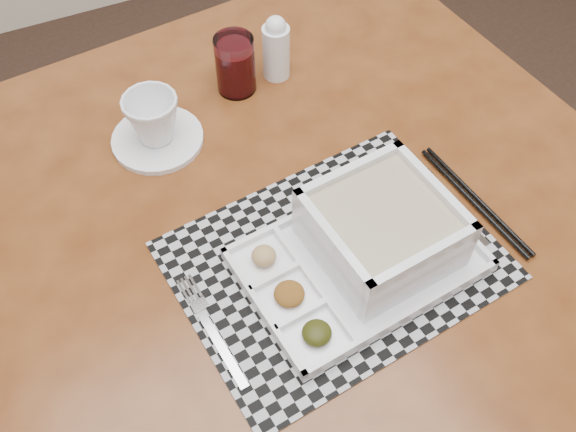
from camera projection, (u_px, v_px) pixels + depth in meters
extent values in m
cube|color=#4C220D|center=(300.00, 213.00, 0.99)|extent=(1.13, 1.13, 0.04)
cylinder|color=#4C220D|center=(5.00, 262.00, 1.39)|extent=(0.05, 0.05, 0.73)
cylinder|color=#4C220D|center=(354.00, 108.00, 1.68)|extent=(0.05, 0.05, 0.73)
cube|color=#4C220D|center=(182.00, 80.00, 1.26)|extent=(0.88, 0.13, 0.08)
cube|color=#4C220D|center=(35.00, 368.00, 0.90)|extent=(0.13, 0.88, 0.08)
cube|color=#4C220D|center=(502.00, 134.00, 1.18)|extent=(0.13, 0.88, 0.08)
cube|color=#A2A3AA|center=(335.00, 260.00, 0.91)|extent=(0.47, 0.38, 0.00)
cube|color=white|center=(358.00, 262.00, 0.90)|extent=(0.34, 0.25, 0.01)
cube|color=white|center=(317.00, 206.00, 0.95)|extent=(0.32, 0.04, 0.01)
cube|color=white|center=(405.00, 316.00, 0.84)|extent=(0.32, 0.04, 0.01)
cube|color=white|center=(262.00, 309.00, 0.85)|extent=(0.03, 0.22, 0.01)
cube|color=white|center=(446.00, 212.00, 0.94)|extent=(0.03, 0.22, 0.01)
cube|color=white|center=(313.00, 282.00, 0.87)|extent=(0.03, 0.20, 0.01)
cube|color=white|center=(300.00, 315.00, 0.84)|extent=(0.08, 0.02, 0.01)
cube|color=white|center=(274.00, 277.00, 0.88)|extent=(0.08, 0.02, 0.01)
ellipsoid|color=black|center=(317.00, 333.00, 0.82)|extent=(0.04, 0.04, 0.02)
ellipsoid|color=#4A290C|center=(289.00, 294.00, 0.86)|extent=(0.04, 0.04, 0.02)
ellipsoid|color=olive|center=(264.00, 256.00, 0.89)|extent=(0.03, 0.03, 0.02)
cube|color=white|center=(379.00, 244.00, 0.91)|extent=(0.20, 0.20, 0.01)
cube|color=white|center=(347.00, 188.00, 0.92)|extent=(0.18, 0.03, 0.09)
cube|color=white|center=(420.00, 273.00, 0.83)|extent=(0.18, 0.03, 0.09)
cube|color=white|center=(331.00, 255.00, 0.85)|extent=(0.03, 0.18, 0.09)
cube|color=white|center=(430.00, 203.00, 0.90)|extent=(0.03, 0.18, 0.09)
cube|color=tan|center=(381.00, 230.00, 0.88)|extent=(0.17, 0.17, 0.08)
cube|color=#BCBCC3|center=(225.00, 349.00, 0.83)|extent=(0.03, 0.12, 0.00)
cube|color=#BCBCC3|center=(199.00, 305.00, 0.87)|extent=(0.02, 0.02, 0.00)
cube|color=#BCBCC3|center=(184.00, 292.00, 0.88)|extent=(0.01, 0.04, 0.00)
cube|color=#BCBCC3|center=(188.00, 290.00, 0.88)|extent=(0.01, 0.04, 0.00)
cube|color=#BCBCC3|center=(191.00, 288.00, 0.88)|extent=(0.01, 0.04, 0.00)
cube|color=#BCBCC3|center=(195.00, 286.00, 0.88)|extent=(0.01, 0.04, 0.00)
cube|color=#BCBCC3|center=(460.00, 217.00, 0.96)|extent=(0.02, 0.12, 0.00)
ellipsoid|color=#BCBCC3|center=(423.00, 177.00, 1.00)|extent=(0.04, 0.06, 0.01)
cylinder|color=black|center=(473.00, 202.00, 0.97)|extent=(0.03, 0.24, 0.01)
cylinder|color=black|center=(478.00, 199.00, 0.97)|extent=(0.03, 0.24, 0.01)
cylinder|color=white|center=(158.00, 139.00, 1.05)|extent=(0.15, 0.15, 0.01)
imported|color=white|center=(153.00, 119.00, 1.01)|extent=(0.11, 0.11, 0.08)
cylinder|color=white|center=(235.00, 65.00, 1.09)|extent=(0.07, 0.07, 0.10)
cylinder|color=#43050B|center=(236.00, 70.00, 1.10)|extent=(0.06, 0.06, 0.08)
cylinder|color=white|center=(276.00, 52.00, 1.11)|extent=(0.05, 0.05, 0.10)
sphere|color=white|center=(276.00, 26.00, 1.07)|extent=(0.04, 0.04, 0.04)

